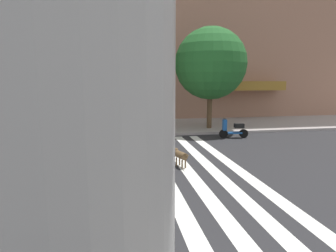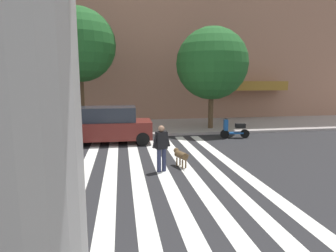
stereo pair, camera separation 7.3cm
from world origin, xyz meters
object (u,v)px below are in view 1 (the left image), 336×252
at_px(dog_on_leash, 180,155).
at_px(street_tree_nearest, 77,45).
at_px(parked_car_behind_first, 103,126).
at_px(parked_scooter, 234,129).
at_px(pedestrian_dog_walker, 161,146).
at_px(street_tree_middle, 211,64).

bearing_deg(dog_on_leash, street_tree_nearest, 119.77).
height_order(parked_car_behind_first, dog_on_leash, parked_car_behind_first).
xyz_separation_m(parked_scooter, pedestrian_dog_walker, (-4.83, -5.00, 0.45)).
relative_size(street_tree_middle, pedestrian_dog_walker, 3.82).
distance_m(pedestrian_dog_walker, dog_on_leash, 1.01).
bearing_deg(pedestrian_dog_walker, street_tree_middle, 60.67).
bearing_deg(pedestrian_dog_walker, parked_scooter, 46.03).
bearing_deg(parked_scooter, parked_car_behind_first, -179.42).
bearing_deg(dog_on_leash, street_tree_middle, 63.98).
relative_size(parked_car_behind_first, dog_on_leash, 5.23).
bearing_deg(dog_on_leash, parked_scooter, 48.43).
height_order(street_tree_nearest, pedestrian_dog_walker, street_tree_nearest).
height_order(street_tree_nearest, dog_on_leash, street_tree_nearest).
height_order(pedestrian_dog_walker, dog_on_leash, pedestrian_dog_walker).
distance_m(street_tree_middle, dog_on_leash, 8.81).
bearing_deg(street_tree_nearest, pedestrian_dog_walker, -65.80).
distance_m(parked_car_behind_first, pedestrian_dog_walker, 5.40).
bearing_deg(parked_car_behind_first, street_tree_middle, 22.37).
bearing_deg(street_tree_nearest, dog_on_leash, -60.23).
distance_m(parked_scooter, street_tree_middle, 4.56).
relative_size(parked_car_behind_first, parked_scooter, 2.98).
relative_size(parked_scooter, pedestrian_dog_walker, 1.00).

